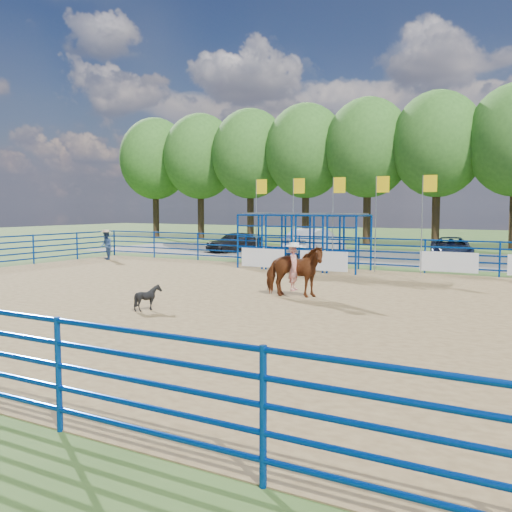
# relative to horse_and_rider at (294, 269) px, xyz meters

# --- Properties ---
(ground) EXTENTS (120.00, 120.00, 0.00)m
(ground) POSITION_rel_horse_and_rider_xyz_m (-0.92, -1.29, -0.93)
(ground) COLOR #426126
(ground) RESTS_ON ground
(arena_dirt) EXTENTS (30.00, 20.00, 0.02)m
(arena_dirt) POSITION_rel_horse_and_rider_xyz_m (-0.92, -1.29, -0.92)
(arena_dirt) COLOR olive
(arena_dirt) RESTS_ON ground
(gravel_strip) EXTENTS (40.00, 10.00, 0.01)m
(gravel_strip) POSITION_rel_horse_and_rider_xyz_m (-0.92, 15.71, -0.93)
(gravel_strip) COLOR slate
(gravel_strip) RESTS_ON ground
(horse_and_rider) EXTENTS (2.10, 1.26, 2.45)m
(horse_and_rider) POSITION_rel_horse_and_rider_xyz_m (0.00, 0.00, 0.00)
(horse_and_rider) COLOR #632E13
(horse_and_rider) RESTS_ON arena_dirt
(calf) EXTENTS (0.83, 0.79, 0.72)m
(calf) POSITION_rel_horse_and_rider_xyz_m (-2.49, -4.14, -0.55)
(calf) COLOR black
(calf) RESTS_ON arena_dirt
(spectator_cowboy) EXTENTS (0.95, 0.92, 1.60)m
(spectator_cowboy) POSITION_rel_horse_and_rider_xyz_m (-14.37, 6.46, -0.10)
(spectator_cowboy) COLOR navy
(spectator_cowboy) RESTS_ON arena_dirt
(car_a) EXTENTS (2.78, 4.12, 1.30)m
(car_a) POSITION_rel_horse_and_rider_xyz_m (-11.18, 14.51, -0.27)
(car_a) COLOR black
(car_a) RESTS_ON gravel_strip
(car_b) EXTENTS (2.18, 4.97, 1.59)m
(car_b) POSITION_rel_horse_and_rider_xyz_m (-5.69, 14.60, -0.13)
(car_b) COLOR #96999F
(car_b) RESTS_ON gravel_strip
(car_c) EXTENTS (3.06, 4.86, 1.25)m
(car_c) POSITION_rel_horse_and_rider_xyz_m (1.95, 15.27, -0.30)
(car_c) COLOR #161D37
(car_c) RESTS_ON gravel_strip
(perimeter_fence) EXTENTS (30.10, 20.10, 1.50)m
(perimeter_fence) POSITION_rel_horse_and_rider_xyz_m (-0.92, -1.29, -0.18)
(perimeter_fence) COLOR navy
(perimeter_fence) RESTS_ON ground
(chute_assembly) EXTENTS (19.32, 2.41, 4.20)m
(chute_assembly) POSITION_rel_horse_and_rider_xyz_m (-2.82, 7.55, 0.33)
(chute_assembly) COLOR navy
(chute_assembly) RESTS_ON ground
(treeline) EXTENTS (56.40, 6.40, 11.24)m
(treeline) POSITION_rel_horse_and_rider_xyz_m (-0.92, 24.71, 6.60)
(treeline) COLOR #3F2B19
(treeline) RESTS_ON ground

